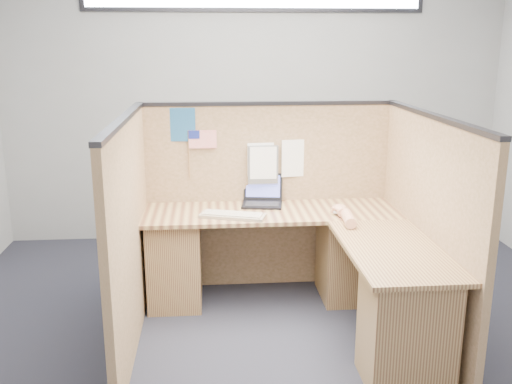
{
  "coord_description": "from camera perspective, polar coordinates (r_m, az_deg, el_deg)",
  "views": [
    {
      "loc": [
        -0.47,
        -3.48,
        1.98
      ],
      "look_at": [
        -0.14,
        0.5,
        0.93
      ],
      "focal_mm": 40.0,
      "sensor_mm": 36.0,
      "label": 1
    }
  ],
  "objects": [
    {
      "name": "file_holder",
      "position": [
        4.55,
        0.7,
        2.76
      ],
      "size": [
        0.24,
        0.05,
        0.31
      ],
      "color": "slate",
      "rests_on": "cubicle_partitions"
    },
    {
      "name": "laptop",
      "position": [
        4.54,
        0.53,
        -0.48
      ],
      "size": [
        0.34,
        0.34,
        0.23
      ],
      "rotation": [
        0.0,
        0.0,
        -0.15
      ],
      "color": "black",
      "rests_on": "l_desk"
    },
    {
      "name": "wall_front",
      "position": [
        1.44,
        14.83,
        -9.57
      ],
      "size": [
        5.0,
        0.0,
        5.0
      ],
      "primitive_type": "plane",
      "rotation": [
        -1.57,
        0.0,
        0.0
      ],
      "color": "#989A9D",
      "rests_on": "floor"
    },
    {
      "name": "cubicle_partitions",
      "position": [
        4.12,
        1.96,
        -2.36
      ],
      "size": [
        2.06,
        1.83,
        1.53
      ],
      "color": "brown",
      "rests_on": "floor"
    },
    {
      "name": "paper_right",
      "position": [
        4.6,
        4.02,
        3.39
      ],
      "size": [
        0.24,
        0.03,
        0.3
      ],
      "primitive_type": "cube",
      "rotation": [
        0.0,
        0.0,
        0.12
      ],
      "color": "white",
      "rests_on": "cubicle_partitions"
    },
    {
      "name": "floor",
      "position": [
        4.03,
        2.59,
        -14.66
      ],
      "size": [
        5.0,
        5.0,
        0.0
      ],
      "primitive_type": "plane",
      "color": "#1F212C",
      "rests_on": "ground"
    },
    {
      "name": "keyboard",
      "position": [
        4.2,
        -2.36,
        -2.35
      ],
      "size": [
        0.51,
        0.3,
        0.03
      ],
      "rotation": [
        0.0,
        0.0,
        -0.31
      ],
      "color": "gray",
      "rests_on": "l_desk"
    },
    {
      "name": "wall_back",
      "position": [
        5.78,
        -0.11,
        9.0
      ],
      "size": [
        5.0,
        0.0,
        5.0
      ],
      "primitive_type": "plane",
      "rotation": [
        1.57,
        0.0,
        0.0
      ],
      "color": "#989A9D",
      "rests_on": "floor"
    },
    {
      "name": "american_flag",
      "position": [
        4.5,
        -5.7,
        5.07
      ],
      "size": [
        0.22,
        0.01,
        0.38
      ],
      "color": "olive",
      "rests_on": "cubicle_partitions"
    },
    {
      "name": "blue_poster",
      "position": [
        4.5,
        -7.34,
        6.69
      ],
      "size": [
        0.2,
        0.02,
        0.26
      ],
      "primitive_type": "cube",
      "rotation": [
        0.0,
        0.0,
        -0.07
      ],
      "color": "#1D5184",
      "rests_on": "cubicle_partitions"
    },
    {
      "name": "paper_left",
      "position": [
        4.56,
        0.46,
        3.26
      ],
      "size": [
        0.21,
        0.02,
        0.27
      ],
      "primitive_type": "cube",
      "rotation": [
        0.0,
        0.0,
        0.05
      ],
      "color": "white",
      "rests_on": "cubicle_partitions"
    },
    {
      "name": "mouse",
      "position": [
        4.31,
        8.32,
        -1.94
      ],
      "size": [
        0.12,
        0.08,
        0.05
      ],
      "primitive_type": "ellipsoid",
      "rotation": [
        0.0,
        0.0,
        -0.04
      ],
      "color": "silver",
      "rests_on": "l_desk"
    },
    {
      "name": "l_desk",
      "position": [
        4.14,
        4.69,
        -7.84
      ],
      "size": [
        1.95,
        1.75,
        0.73
      ],
      "color": "brown",
      "rests_on": "floor"
    },
    {
      "name": "hand_forearm",
      "position": [
        4.17,
        8.94,
        -2.31
      ],
      "size": [
        0.12,
        0.42,
        0.09
      ],
      "color": "tan",
      "rests_on": "l_desk"
    }
  ]
}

